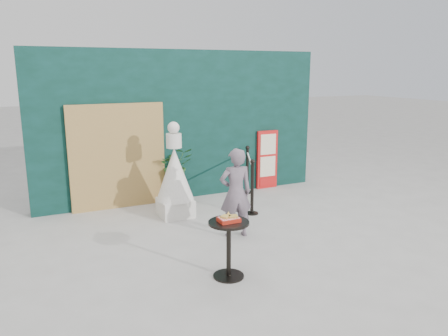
% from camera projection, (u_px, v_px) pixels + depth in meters
% --- Properties ---
extents(ground, '(60.00, 60.00, 0.00)m').
position_uv_depth(ground, '(259.00, 250.00, 6.47)').
color(ground, '#ADAAA5').
rests_on(ground, ground).
extents(back_wall, '(6.00, 0.30, 3.00)m').
position_uv_depth(back_wall, '(183.00, 125.00, 8.92)').
color(back_wall, black).
rests_on(back_wall, ground).
extents(bamboo_fence, '(1.80, 0.08, 2.00)m').
position_uv_depth(bamboo_fence, '(118.00, 157.00, 8.26)').
color(bamboo_fence, tan).
rests_on(bamboo_fence, ground).
extents(woman, '(0.57, 0.42, 1.43)m').
position_uv_depth(woman, '(236.00, 193.00, 6.87)').
color(woman, slate).
rests_on(woman, ground).
extents(menu_board, '(0.50, 0.07, 1.30)m').
position_uv_depth(menu_board, '(267.00, 160.00, 9.73)').
color(menu_board, red).
rests_on(menu_board, ground).
extents(statue, '(0.67, 0.67, 1.72)m').
position_uv_depth(statue, '(175.00, 178.00, 7.83)').
color(statue, silver).
rests_on(statue, ground).
extents(cafe_table, '(0.52, 0.52, 0.75)m').
position_uv_depth(cafe_table, '(229.00, 240.00, 5.53)').
color(cafe_table, black).
rests_on(cafe_table, ground).
extents(food_basket, '(0.26, 0.19, 0.11)m').
position_uv_depth(food_basket, '(229.00, 219.00, 5.47)').
color(food_basket, '#AC2112').
rests_on(food_basket, cafe_table).
extents(planter, '(0.66, 0.57, 1.12)m').
position_uv_depth(planter, '(176.00, 171.00, 8.67)').
color(planter, brown).
rests_on(planter, ground).
extents(stanchion_barrier, '(0.84, 1.54, 1.03)m').
position_uv_depth(stanchion_barrier, '(250.00, 178.00, 8.68)').
color(stanchion_barrier, black).
rests_on(stanchion_barrier, ground).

